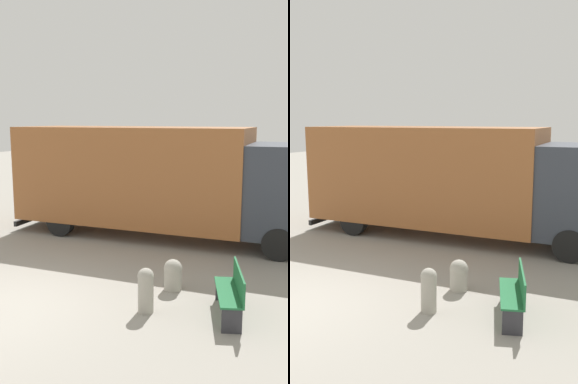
# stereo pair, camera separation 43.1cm
# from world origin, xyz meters

# --- Properties ---
(delivery_truck) EXTENTS (9.25, 3.67, 3.29)m
(delivery_truck) POSITION_xyz_m (0.31, 6.10, 1.80)
(delivery_truck) COLOR #99592D
(delivery_truck) RESTS_ON ground
(park_bench) EXTENTS (0.94, 1.47, 0.89)m
(park_bench) POSITION_xyz_m (3.99, 1.89, 0.47)
(park_bench) COLOR #1E6638
(park_bench) RESTS_ON ground
(bollard_near_bench) EXTENTS (0.31, 0.31, 0.85)m
(bollard_near_bench) POSITION_xyz_m (2.56, 1.26, 0.46)
(bollard_near_bench) COLOR #9E998C
(bollard_near_bench) RESTS_ON ground
(bollard_far_bench) EXTENTS (0.39, 0.39, 0.66)m
(bollard_far_bench) POSITION_xyz_m (2.55, 2.46, 0.34)
(bollard_far_bench) COLOR #9E998C
(bollard_far_bench) RESTS_ON ground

